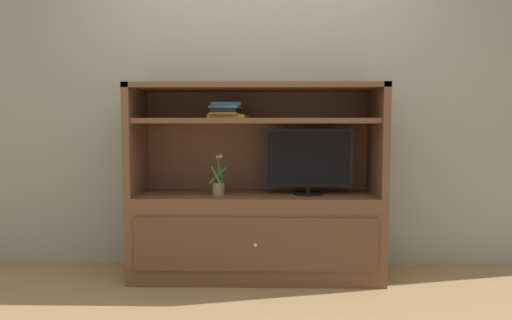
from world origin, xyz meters
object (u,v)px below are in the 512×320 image
(magazine_stack, at_px, (227,111))
(tv_monitor, at_px, (309,161))
(potted_plant, at_px, (218,187))
(media_console, at_px, (256,214))

(magazine_stack, bearing_deg, tv_monitor, -0.37)
(tv_monitor, distance_m, magazine_stack, 0.68)
(magazine_stack, bearing_deg, potted_plant, -138.64)
(media_console, bearing_deg, potted_plant, -167.55)
(media_console, distance_m, tv_monitor, 0.54)
(media_console, relative_size, tv_monitor, 2.83)
(media_console, distance_m, magazine_stack, 0.78)
(media_console, xyz_separation_m, magazine_stack, (-0.21, -0.01, 0.75))
(media_console, xyz_separation_m, tv_monitor, (0.38, -0.01, 0.39))
(tv_monitor, distance_m, potted_plant, 0.67)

